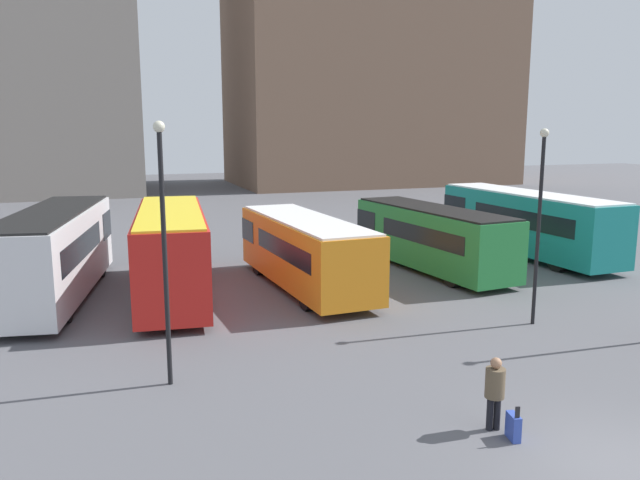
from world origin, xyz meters
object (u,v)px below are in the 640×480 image
bus_2 (304,250)px  suitcase (513,427)px  bus_3 (431,236)px  lamp_post_0 (164,236)px  bus_1 (171,250)px  bus_4 (525,221)px  bus_0 (54,251)px  traveler (495,387)px  lamp_post_1 (539,213)px

bus_2 → suitcase: bearing=178.0°
bus_3 → lamp_post_0: 15.70m
bus_1 → bus_4: bearing=-77.5°
bus_0 → bus_1: size_ratio=1.06×
bus_0 → traveler: (9.41, -14.49, -0.84)m
bus_3 → suitcase: bearing=151.1°
bus_2 → bus_4: 12.73m
bus_3 → lamp_post_0: bearing=120.4°
suitcase → lamp_post_0: size_ratio=0.12×
bus_4 → suitcase: bus_4 is taller
bus_0 → suitcase: 17.84m
bus_0 → bus_4: size_ratio=0.95×
bus_3 → bus_1: bearing=87.2°
suitcase → traveler: bearing=28.9°
bus_1 → bus_2: bearing=-89.6°
lamp_post_1 → traveler: bearing=-133.8°
bus_4 → lamp_post_0: lamp_post_0 is taller
bus_0 → bus_3: 15.70m
bus_2 → bus_3: 6.46m
traveler → lamp_post_1: lamp_post_1 is taller
bus_4 → lamp_post_1: size_ratio=1.78×
bus_3 → traveler: bus_3 is taller
bus_2 → traveler: 12.83m
bus_0 → bus_4: 21.83m
lamp_post_0 → lamp_post_1: size_ratio=1.03×
bus_1 → bus_2: bus_1 is taller
bus_3 → suitcase: (-6.13, -14.45, -1.28)m
bus_1 → suitcase: 14.91m
bus_3 → suitcase: 15.75m
bus_1 → lamp_post_1: (10.78, -7.53, 1.89)m
lamp_post_0 → bus_0: bearing=108.0°
bus_2 → traveler: bearing=177.3°
bus_2 → lamp_post_0: size_ratio=1.46×
bus_2 → suitcase: (0.23, -13.31, -1.27)m
bus_3 → suitcase: size_ratio=12.23×
bus_0 → lamp_post_1: (14.96, -8.69, 1.88)m
bus_2 → lamp_post_1: lamp_post_1 is taller
suitcase → lamp_post_0: bearing=63.2°
bus_2 → bus_0: bearing=76.8°
bus_2 → lamp_post_0: lamp_post_0 is taller
traveler → lamp_post_0: lamp_post_0 is taller
bus_4 → traveler: bearing=139.1°
bus_0 → bus_4: bearing=-78.0°
bus_4 → bus_3: bearing=100.5°
traveler → lamp_post_1: (5.55, 5.80, 2.73)m
lamp_post_1 → bus_4: bearing=54.2°
bus_1 → traveler: bearing=-152.4°
bus_3 → bus_4: (6.12, 1.35, 0.19)m
bus_3 → lamp_post_1: bearing=169.0°
bus_1 → lamp_post_0: lamp_post_0 is taller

